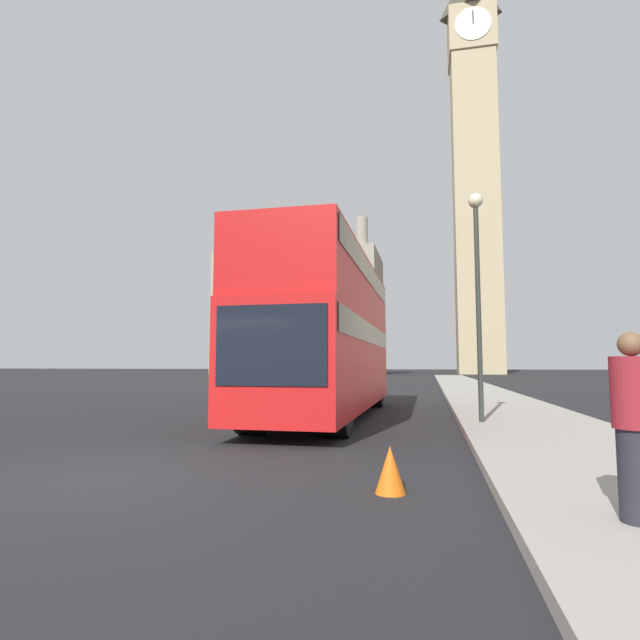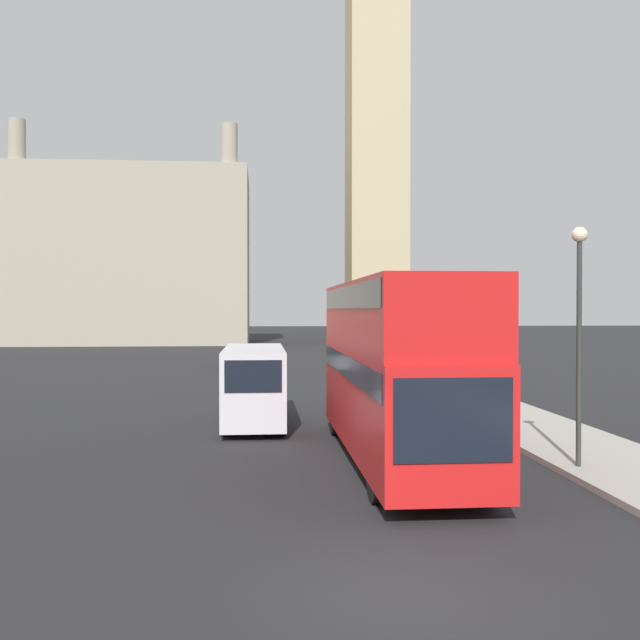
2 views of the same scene
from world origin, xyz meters
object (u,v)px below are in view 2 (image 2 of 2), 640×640
Objects in this scene: street_lamp at (579,309)px; parked_sedan at (238,359)px; red_double_decker_bus at (395,361)px; white_van at (254,384)px; clock_tower at (377,48)px.

parked_sedan is (-8.69, 28.69, -3.13)m from street_lamp.
red_double_decker_bus is 2.57× the size of parked_sedan.
clock_tower is at bearing 76.96° from white_van.
clock_tower is 6.34× the size of red_double_decker_bus.
street_lamp is at bearing -22.01° from red_double_decker_bus.
white_van reaches higher than parked_sedan.
street_lamp is (-6.67, -68.88, -31.26)m from clock_tower.
white_van is 1.47× the size of parked_sedan.
street_lamp reaches higher than parked_sedan.
parked_sedan is (-1.14, 21.20, -0.68)m from white_van.
red_double_decker_bus is at bearing -58.90° from white_van.
street_lamp is (7.56, -7.49, 2.45)m from white_van.
clock_tower is 71.47m from white_van.
red_double_decker_bus is 1.95× the size of street_lamp.
red_double_decker_bus is 1.75× the size of white_van.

